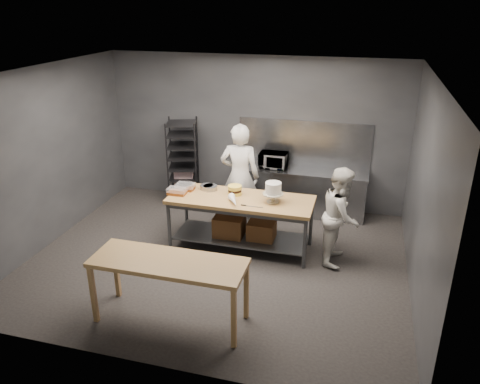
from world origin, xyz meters
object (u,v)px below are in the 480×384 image
at_px(work_table, 242,217).
at_px(chef_right, 341,216).
at_px(near_counter, 169,267).
at_px(speed_rack, 183,163).
at_px(chef_behind, 240,176).
at_px(frosted_cake_stand, 273,190).
at_px(microwave, 273,160).
at_px(layer_cake, 235,190).

height_order(work_table, chef_right, chef_right).
relative_size(near_counter, speed_rack, 1.14).
relative_size(chef_behind, chef_right, 1.23).
bearing_deg(chef_right, frosted_cake_stand, 95.76).
bearing_deg(speed_rack, microwave, 2.46).
bearing_deg(layer_cake, frosted_cake_stand, -12.31).
relative_size(work_table, layer_cake, 10.44).
bearing_deg(chef_behind, near_counter, 83.00).
xyz_separation_m(chef_right, frosted_cake_stand, (-1.10, -0.04, 0.34)).
relative_size(chef_right, microwave, 2.94).
bearing_deg(chef_right, near_counter, 140.68).
bearing_deg(work_table, chef_behind, 107.35).
xyz_separation_m(work_table, near_counter, (-0.39, -2.14, 0.24)).
height_order(near_counter, microwave, microwave).
distance_m(chef_right, frosted_cake_stand, 1.15).
distance_m(chef_right, microwave, 2.23).
xyz_separation_m(speed_rack, chef_right, (3.31, -1.60, -0.06)).
relative_size(near_counter, frosted_cake_stand, 5.88).
bearing_deg(layer_cake, work_table, -38.94).
xyz_separation_m(work_table, microwave, (0.19, 1.69, 0.48)).
distance_m(chef_behind, frosted_cake_stand, 1.16).
relative_size(work_table, chef_right, 1.50).
height_order(chef_behind, layer_cake, chef_behind).
xyz_separation_m(work_table, chef_right, (1.63, 0.01, 0.23)).
height_order(near_counter, layer_cake, layer_cake).
distance_m(speed_rack, frosted_cake_stand, 2.77).
bearing_deg(speed_rack, frosted_cake_stand, -36.50).
bearing_deg(layer_cake, chef_behind, 98.42).
bearing_deg(speed_rack, work_table, -43.78).
distance_m(frosted_cake_stand, layer_cake, 0.71).
xyz_separation_m(speed_rack, chef_behind, (1.43, -0.79, 0.13)).
bearing_deg(near_counter, microwave, 81.47).
height_order(chef_right, microwave, chef_right).
distance_m(chef_behind, layer_cake, 0.70).
relative_size(work_table, near_counter, 1.20).
bearing_deg(frosted_cake_stand, chef_behind, 133.02).
relative_size(work_table, chef_behind, 1.22).
bearing_deg(chef_behind, work_table, 102.95).
height_order(chef_behind, microwave, chef_behind).
height_order(chef_behind, chef_right, chef_behind).
height_order(speed_rack, frosted_cake_stand, speed_rack).
bearing_deg(microwave, speed_rack, -177.54).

